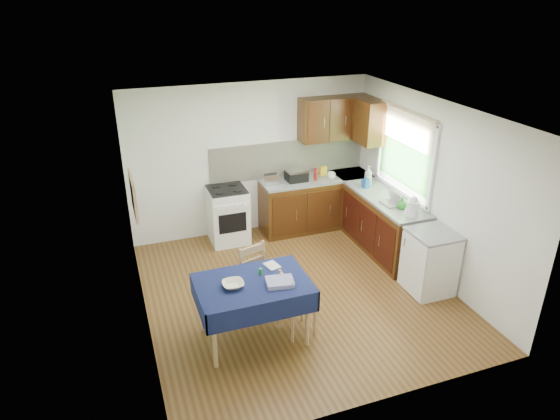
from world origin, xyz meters
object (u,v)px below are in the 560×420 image
object	(u,v)px
dining_table	(253,290)
sandwich_press	(296,175)
toaster	(270,179)
kettle	(413,207)
chair_near	(295,302)
chair_far	(247,272)
dish_rack	(396,202)

from	to	relation	value
dining_table	sandwich_press	xyz separation A→B (m)	(1.52, 2.52, 0.32)
toaster	kettle	world-z (taller)	kettle
chair_near	sandwich_press	xyz separation A→B (m)	(1.04, 2.60, 0.55)
dining_table	chair_near	world-z (taller)	chair_near
chair_near	sandwich_press	size ratio (longest dim) A/B	2.53
toaster	chair_near	bearing A→B (deg)	-104.55
sandwich_press	kettle	world-z (taller)	kettle
toaster	kettle	size ratio (longest dim) A/B	0.88
chair_far	chair_near	bearing A→B (deg)	97.11
sandwich_press	dish_rack	world-z (taller)	sandwich_press
dining_table	sandwich_press	bearing A→B (deg)	62.41
dining_table	dish_rack	size ratio (longest dim) A/B	3.26
chair_far	sandwich_press	xyz separation A→B (m)	(1.40, 1.84, 0.50)
chair_near	sandwich_press	bearing A→B (deg)	-29.95
chair_near	dish_rack	size ratio (longest dim) A/B	2.13
dining_table	toaster	world-z (taller)	toaster
chair_far	kettle	world-z (taller)	kettle
toaster	kettle	distance (m)	2.33
chair_far	dish_rack	distance (m)	2.52
toaster	sandwich_press	bearing A→B (deg)	1.99
dish_rack	sandwich_press	bearing A→B (deg)	107.37
dining_table	toaster	xyz separation A→B (m)	(1.06, 2.49, 0.32)
chair_near	kettle	world-z (taller)	kettle
toaster	kettle	bearing A→B (deg)	-52.12
chair_far	toaster	size ratio (longest dim) A/B	3.69
chair_near	toaster	xyz separation A→B (m)	(0.58, 2.57, 0.55)
kettle	chair_near	bearing A→B (deg)	-159.33
chair_near	kettle	size ratio (longest dim) A/B	2.90
dish_rack	kettle	bearing A→B (deg)	-110.69
sandwich_press	kettle	xyz separation A→B (m)	(1.03, -1.82, 0.03)
toaster	dining_table	bearing A→B (deg)	-114.98
chair_near	toaster	size ratio (longest dim) A/B	3.29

